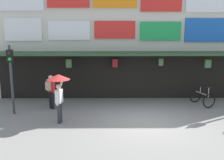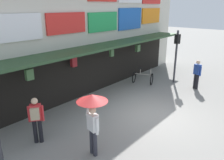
# 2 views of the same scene
# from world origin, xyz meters

# --- Properties ---
(ground_plane) EXTENTS (80.00, 80.00, 0.00)m
(ground_plane) POSITION_xyz_m (0.00, 0.00, 0.00)
(ground_plane) COLOR gray
(shopfront) EXTENTS (18.00, 2.60, 8.00)m
(shopfront) POSITION_xyz_m (0.00, 4.57, 3.96)
(shopfront) COLOR beige
(shopfront) RESTS_ON ground
(traffic_light_far) EXTENTS (0.32, 0.35, 3.20)m
(traffic_light_far) POSITION_xyz_m (4.73, 1.26, 2.14)
(traffic_light_far) COLOR #38383D
(traffic_light_far) RESTS_ON ground
(bicycle_parked) EXTENTS (1.05, 1.33, 1.05)m
(bicycle_parked) POSITION_xyz_m (3.25, 2.59, 0.39)
(bicycle_parked) COLOR black
(bicycle_parked) RESTS_ON ground
(pedestrian_in_purple) EXTENTS (0.47, 0.47, 1.68)m
(pedestrian_in_purple) POSITION_xyz_m (-4.38, 2.00, 0.98)
(pedestrian_in_purple) COLOR black
(pedestrian_in_purple) RESTS_ON ground
(pedestrian_with_umbrella) EXTENTS (0.96, 0.96, 2.08)m
(pedestrian_with_umbrella) POSITION_xyz_m (-3.60, 0.06, 1.64)
(pedestrian_with_umbrella) COLOR #2D2D38
(pedestrian_with_umbrella) RESTS_ON ground
(pedestrian_in_yellow) EXTENTS (0.33, 0.50, 1.68)m
(pedestrian_in_yellow) POSITION_xyz_m (4.48, -0.20, 0.95)
(pedestrian_in_yellow) COLOR black
(pedestrian_in_yellow) RESTS_ON ground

